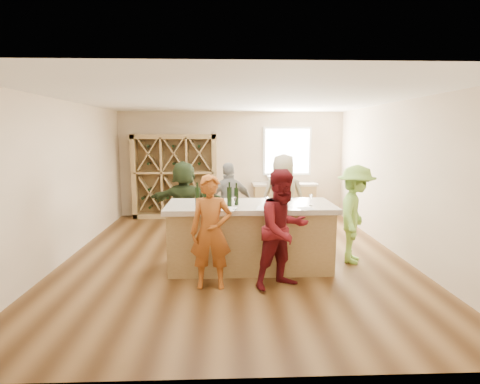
{
  "coord_description": "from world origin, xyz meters",
  "views": [
    {
      "loc": [
        -0.16,
        -6.62,
        2.21
      ],
      "look_at": [
        0.1,
        0.2,
        1.15
      ],
      "focal_mm": 28.0,
      "sensor_mm": 36.0,
      "label": 1
    }
  ],
  "objects_px": {
    "wine_bottle_d": "(229,197)",
    "wine_bottle_a": "(197,196)",
    "person_near_right": "(283,229)",
    "tasting_counter_base": "(250,238)",
    "person_server": "(355,214)",
    "wine_bottle_b": "(205,199)",
    "sink": "(277,179)",
    "person_far_left": "(185,202)",
    "person_far_mid": "(229,204)",
    "wine_rack": "(175,176)",
    "wine_bottle_c": "(213,197)",
    "wine_bottle_e": "(236,196)",
    "person_near_left": "(211,232)",
    "person_far_right": "(283,199)"
  },
  "relations": [
    {
      "from": "wine_bottle_d",
      "to": "wine_bottle_a",
      "type": "bearing_deg",
      "value": 169.79
    },
    {
      "from": "person_near_right",
      "to": "wine_bottle_a",
      "type": "bearing_deg",
      "value": 122.76
    },
    {
      "from": "tasting_counter_base",
      "to": "wine_bottle_d",
      "type": "relative_size",
      "value": 8.42
    },
    {
      "from": "person_server",
      "to": "wine_bottle_b",
      "type": "bearing_deg",
      "value": 125.54
    },
    {
      "from": "sink",
      "to": "person_server",
      "type": "distance_m",
      "value": 3.72
    },
    {
      "from": "tasting_counter_base",
      "to": "person_far_left",
      "type": "xyz_separation_m",
      "value": [
        -1.24,
        1.52,
        0.34
      ]
    },
    {
      "from": "wine_bottle_b",
      "to": "person_near_right",
      "type": "xyz_separation_m",
      "value": [
        1.15,
        -0.54,
        -0.35
      ]
    },
    {
      "from": "wine_bottle_b",
      "to": "person_far_mid",
      "type": "height_order",
      "value": "person_far_mid"
    },
    {
      "from": "wine_bottle_b",
      "to": "person_server",
      "type": "relative_size",
      "value": 0.16
    },
    {
      "from": "wine_rack",
      "to": "person_near_right",
      "type": "xyz_separation_m",
      "value": [
        2.16,
        -4.72,
        -0.24
      ]
    },
    {
      "from": "wine_rack",
      "to": "sink",
      "type": "distance_m",
      "value": 2.7
    },
    {
      "from": "wine_bottle_b",
      "to": "person_far_left",
      "type": "bearing_deg",
      "value": 105.77
    },
    {
      "from": "wine_bottle_c",
      "to": "person_far_mid",
      "type": "relative_size",
      "value": 0.16
    },
    {
      "from": "tasting_counter_base",
      "to": "wine_bottle_a",
      "type": "distance_m",
      "value": 1.12
    },
    {
      "from": "sink",
      "to": "wine_bottle_e",
      "type": "relative_size",
      "value": 1.92
    },
    {
      "from": "sink",
      "to": "person_near_left",
      "type": "bearing_deg",
      "value": -108.9
    },
    {
      "from": "person_near_left",
      "to": "sink",
      "type": "bearing_deg",
      "value": 71.81
    },
    {
      "from": "wine_bottle_d",
      "to": "person_near_left",
      "type": "distance_m",
      "value": 0.77
    },
    {
      "from": "sink",
      "to": "person_far_left",
      "type": "distance_m",
      "value": 3.18
    },
    {
      "from": "person_near_right",
      "to": "person_server",
      "type": "height_order",
      "value": "person_near_right"
    },
    {
      "from": "person_far_mid",
      "to": "wine_bottle_e",
      "type": "bearing_deg",
      "value": 82.57
    },
    {
      "from": "person_server",
      "to": "person_far_left",
      "type": "xyz_separation_m",
      "value": [
        -3.06,
        1.33,
        -0.01
      ]
    },
    {
      "from": "person_near_left",
      "to": "person_server",
      "type": "height_order",
      "value": "person_server"
    },
    {
      "from": "wine_bottle_a",
      "to": "person_near_left",
      "type": "relative_size",
      "value": 0.18
    },
    {
      "from": "tasting_counter_base",
      "to": "wine_bottle_c",
      "type": "distance_m",
      "value": 0.94
    },
    {
      "from": "tasting_counter_base",
      "to": "wine_bottle_e",
      "type": "bearing_deg",
      "value": -154.4
    },
    {
      "from": "wine_bottle_b",
      "to": "person_far_right",
      "type": "bearing_deg",
      "value": 48.56
    },
    {
      "from": "wine_bottle_e",
      "to": "person_near_right",
      "type": "distance_m",
      "value": 1.04
    },
    {
      "from": "wine_bottle_e",
      "to": "wine_bottle_d",
      "type": "bearing_deg",
      "value": -137.68
    },
    {
      "from": "wine_bottle_b",
      "to": "person_near_left",
      "type": "xyz_separation_m",
      "value": [
        0.11,
        -0.5,
        -0.39
      ]
    },
    {
      "from": "person_far_mid",
      "to": "tasting_counter_base",
      "type": "bearing_deg",
      "value": 92.68
    },
    {
      "from": "person_near_left",
      "to": "wine_bottle_b",
      "type": "bearing_deg",
      "value": 103.41
    },
    {
      "from": "tasting_counter_base",
      "to": "wine_bottle_c",
      "type": "relative_size",
      "value": 9.56
    },
    {
      "from": "person_near_left",
      "to": "wine_bottle_a",
      "type": "bearing_deg",
      "value": 109.94
    },
    {
      "from": "wine_rack",
      "to": "person_near_left",
      "type": "xyz_separation_m",
      "value": [
        1.12,
        -4.68,
        -0.28
      ]
    },
    {
      "from": "wine_bottle_c",
      "to": "person_near_left",
      "type": "distance_m",
      "value": 0.81
    },
    {
      "from": "wine_bottle_a",
      "to": "person_far_mid",
      "type": "bearing_deg",
      "value": 69.82
    },
    {
      "from": "person_near_left",
      "to": "person_far_right",
      "type": "bearing_deg",
      "value": 58.58
    },
    {
      "from": "wine_bottle_a",
      "to": "person_server",
      "type": "xyz_separation_m",
      "value": [
        2.67,
        0.31,
        -0.38
      ]
    },
    {
      "from": "sink",
      "to": "tasting_counter_base",
      "type": "height_order",
      "value": "sink"
    },
    {
      "from": "wine_bottle_a",
      "to": "wine_bottle_e",
      "type": "xyz_separation_m",
      "value": [
        0.62,
        0.01,
        -0.01
      ]
    },
    {
      "from": "wine_bottle_c",
      "to": "wine_rack",
      "type": "bearing_deg",
      "value": 105.83
    },
    {
      "from": "tasting_counter_base",
      "to": "person_near_left",
      "type": "distance_m",
      "value": 1.06
    },
    {
      "from": "person_near_right",
      "to": "person_server",
      "type": "xyz_separation_m",
      "value": [
        1.4,
        1.03,
        -0.02
      ]
    },
    {
      "from": "tasting_counter_base",
      "to": "wine_bottle_c",
      "type": "bearing_deg",
      "value": -171.1
    },
    {
      "from": "person_near_right",
      "to": "person_far_left",
      "type": "bearing_deg",
      "value": 97.38
    },
    {
      "from": "tasting_counter_base",
      "to": "person_near_left",
      "type": "height_order",
      "value": "person_near_left"
    },
    {
      "from": "person_near_right",
      "to": "person_server",
      "type": "distance_m",
      "value": 1.74
    },
    {
      "from": "sink",
      "to": "person_far_left",
      "type": "height_order",
      "value": "person_far_left"
    },
    {
      "from": "wine_bottle_e",
      "to": "person_far_right",
      "type": "distance_m",
      "value": 1.81
    }
  ]
}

